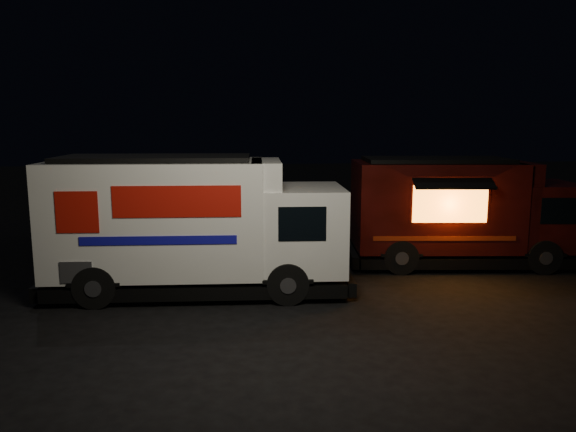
# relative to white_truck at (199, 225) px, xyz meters

# --- Properties ---
(ground) EXTENTS (80.00, 80.00, 0.00)m
(ground) POSITION_rel_white_truck_xyz_m (1.80, -0.71, -1.58)
(ground) COLOR black
(ground) RESTS_ON ground
(white_truck) EXTENTS (7.11, 2.81, 3.16)m
(white_truck) POSITION_rel_white_truck_xyz_m (0.00, 0.00, 0.00)
(white_truck) COLOR white
(white_truck) RESTS_ON ground
(red_truck) EXTENTS (6.56, 3.04, 2.95)m
(red_truck) POSITION_rel_white_truck_xyz_m (7.14, 1.71, -0.11)
(red_truck) COLOR #3D0C0B
(red_truck) RESTS_ON ground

